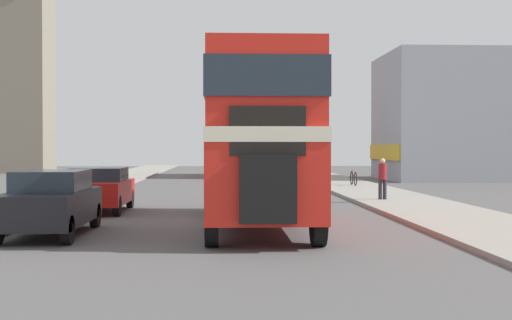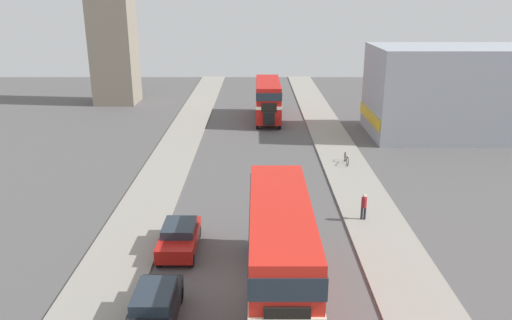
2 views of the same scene
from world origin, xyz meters
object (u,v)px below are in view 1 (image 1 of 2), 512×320
(car_parked_near, at_px, (51,202))
(pedestrian_walking, at_px, (383,176))
(double_decker_bus, at_px, (256,129))
(car_parked_mid, at_px, (99,189))
(bus_distant, at_px, (238,143))
(bicycle_on_pavement, at_px, (354,178))

(car_parked_near, relative_size, pedestrian_walking, 2.74)
(double_decker_bus, distance_m, car_parked_near, 5.59)
(car_parked_mid, bearing_deg, bus_distant, 79.71)
(bus_distant, bearing_deg, car_parked_mid, -100.29)
(double_decker_bus, relative_size, pedestrian_walking, 6.53)
(car_parked_mid, xyz_separation_m, bicycle_on_pavement, (10.75, 13.44, -0.26))
(double_decker_bus, height_order, car_parked_near, double_decker_bus)
(double_decker_bus, distance_m, pedestrian_walking, 9.36)
(bus_distant, height_order, bicycle_on_pavement, bus_distant)
(bus_distant, bearing_deg, pedestrian_walking, -78.71)
(car_parked_near, height_order, car_parked_mid, car_parked_near)
(double_decker_bus, bearing_deg, car_parked_near, -158.83)
(bus_distant, height_order, car_parked_mid, bus_distant)
(double_decker_bus, xyz_separation_m, bicycle_on_pavement, (5.89, 17.65, -2.09))
(car_parked_mid, bearing_deg, car_parked_near, -90.71)
(bus_distant, distance_m, bicycle_on_pavement, 15.80)
(double_decker_bus, height_order, bus_distant, double_decker_bus)
(double_decker_bus, relative_size, car_parked_mid, 2.56)
(car_parked_near, xyz_separation_m, bicycle_on_pavement, (10.83, 19.57, -0.30))
(bicycle_on_pavement, bearing_deg, bus_distant, 111.16)
(car_parked_near, distance_m, car_parked_mid, 6.13)
(car_parked_mid, height_order, bicycle_on_pavement, car_parked_mid)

